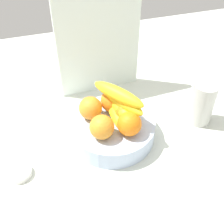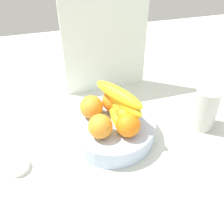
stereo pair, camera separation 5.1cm
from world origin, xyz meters
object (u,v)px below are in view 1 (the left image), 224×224
(orange_front_right, at_px, (129,124))
(orange_back_left, at_px, (112,101))
(orange_back_right, at_px, (91,108))
(thermos_tumbler, at_px, (202,103))
(orange_front_left, at_px, (102,127))
(orange_center, at_px, (127,111))
(banana_bunch, at_px, (118,103))
(jar_lid, at_px, (20,173))
(fruit_bowl, at_px, (112,129))
(cutting_board, at_px, (99,43))

(orange_front_right, relative_size, orange_back_left, 1.00)
(orange_back_right, height_order, thermos_tumbler, thermos_tumbler)
(thermos_tumbler, bearing_deg, orange_back_left, 165.91)
(orange_front_left, bearing_deg, orange_center, 25.45)
(orange_back_right, bearing_deg, orange_center, -25.00)
(banana_bunch, height_order, jar_lid, banana_bunch)
(fruit_bowl, height_order, banana_bunch, banana_bunch)
(fruit_bowl, bearing_deg, banana_bunch, 36.33)
(banana_bunch, height_order, cutting_board, cutting_board)
(orange_front_right, bearing_deg, thermos_tumbler, 9.18)
(orange_front_right, xyz_separation_m, orange_back_left, (-0.02, 0.11, 0.00))
(orange_front_right, xyz_separation_m, jar_lid, (-0.31, -0.01, -0.09))
(orange_front_right, distance_m, orange_center, 0.05)
(orange_center, xyz_separation_m, thermos_tumbler, (0.24, -0.01, -0.02))
(orange_back_right, xyz_separation_m, banana_bunch, (0.08, -0.02, 0.02))
(fruit_bowl, bearing_deg, orange_center, -4.72)
(orange_back_left, bearing_deg, jar_lid, -158.23)
(banana_bunch, bearing_deg, orange_back_left, 103.89)
(orange_back_right, relative_size, thermos_tumbler, 0.48)
(orange_back_left, height_order, banana_bunch, banana_bunch)
(orange_front_left, xyz_separation_m, cutting_board, (0.07, 0.29, 0.09))
(orange_front_right, bearing_deg, orange_back_left, 98.74)
(orange_center, distance_m, jar_lid, 0.34)
(thermos_tumbler, xyz_separation_m, jar_lid, (-0.56, -0.05, -0.06))
(fruit_bowl, relative_size, orange_back_right, 3.70)
(banana_bunch, xyz_separation_m, thermos_tumbler, (0.26, -0.03, -0.04))
(orange_center, bearing_deg, thermos_tumbler, -2.33)
(fruit_bowl, distance_m, jar_lid, 0.29)
(banana_bunch, bearing_deg, orange_front_right, -83.86)
(orange_back_left, distance_m, jar_lid, 0.33)
(orange_back_right, height_order, jar_lid, orange_back_right)
(orange_front_right, distance_m, orange_back_left, 0.11)
(banana_bunch, relative_size, thermos_tumbler, 1.32)
(orange_front_left, height_order, orange_center, same)
(fruit_bowl, relative_size, jar_lid, 3.98)
(orange_back_left, bearing_deg, thermos_tumbler, -14.09)
(fruit_bowl, xyz_separation_m, orange_front_left, (-0.04, -0.04, 0.06))
(orange_back_left, bearing_deg, orange_back_right, -169.10)
(cutting_board, bearing_deg, thermos_tumbler, -48.63)
(orange_front_left, bearing_deg, cutting_board, 75.92)
(orange_back_left, bearing_deg, fruit_bowl, -106.69)
(orange_front_right, height_order, orange_back_left, same)
(orange_back_right, bearing_deg, cutting_board, 68.02)
(orange_back_left, height_order, thermos_tumbler, thermos_tumbler)
(orange_front_left, xyz_separation_m, orange_back_left, (0.06, 0.10, 0.00))
(thermos_tumbler, bearing_deg, cutting_board, 134.23)
(orange_back_left, distance_m, cutting_board, 0.21)
(thermos_tumbler, bearing_deg, banana_bunch, 173.03)
(fruit_bowl, distance_m, cutting_board, 0.29)
(fruit_bowl, relative_size, banana_bunch, 1.36)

